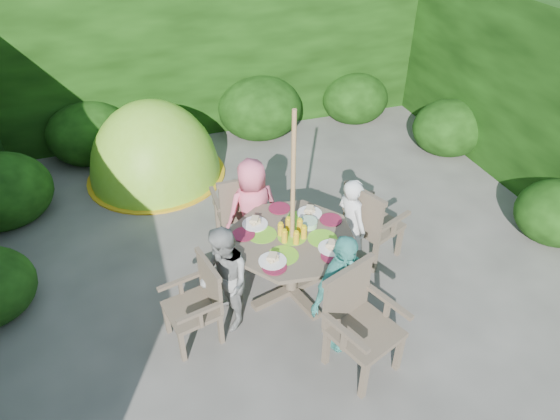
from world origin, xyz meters
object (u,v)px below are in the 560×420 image
object	(u,v)px
patio_table	(292,245)
garden_chair_left	(198,302)
parasol_pole	(293,212)
child_front	(340,293)
child_left	(225,280)
garden_chair_back	(239,207)
garden_chair_right	(370,222)
child_back	(253,210)
garden_chair_front	(358,320)
dome_tent	(158,176)
child_right	(351,225)

from	to	relation	value
patio_table	garden_chair_left	world-z (taller)	patio_table
parasol_pole	child_front	world-z (taller)	parasol_pole
patio_table	parasol_pole	xyz separation A→B (m)	(-0.00, -0.00, 0.44)
child_left	child_front	world-z (taller)	child_front
garden_chair_back	garden_chair_right	bearing A→B (deg)	149.84
patio_table	child_back	xyz separation A→B (m)	(-0.21, 0.77, -0.02)
patio_table	child_front	distance (m)	0.80
patio_table	garden_chair_left	distance (m)	1.12
child_front	child_left	bearing A→B (deg)	123.16
patio_table	garden_chair_front	bearing A→B (deg)	-75.74
parasol_pole	dome_tent	xyz separation A→B (m)	(-1.12, 2.94, -1.10)
child_right	garden_chair_right	bearing A→B (deg)	-91.01
child_back	child_right	bearing A→B (deg)	142.45
patio_table	parasol_pole	size ratio (longest dim) A/B	0.76
garden_chair_left	garden_chair_back	bearing A→B (deg)	137.32
garden_chair_back	dome_tent	distance (m)	2.12
child_right	child_back	bearing A→B (deg)	46.38
garden_chair_front	dome_tent	size ratio (longest dim) A/B	0.44
child_left	garden_chair_right	bearing A→B (deg)	97.62
garden_chair_back	garden_chair_front	size ratio (longest dim) A/B	0.93
child_front	child_right	bearing A→B (deg)	33.16
garden_chair_left	child_front	bearing A→B (deg)	55.93
garden_chair_right	child_back	xyz separation A→B (m)	(-1.27, 0.50, 0.12)
garden_chair_right	child_front	distance (m)	1.35
child_left	child_front	bearing A→B (deg)	52.99
garden_chair_back	child_left	bearing A→B (deg)	69.35
garden_chair_left	child_back	distance (m)	1.37
child_right	dome_tent	distance (m)	3.38
garden_chair_left	garden_chair_front	distance (m)	1.54
garden_chair_right	child_right	xyz separation A→B (m)	(-0.29, -0.06, 0.07)
patio_table	parasol_pole	distance (m)	0.44
patio_table	child_back	distance (m)	0.80
garden_chair_front	dome_tent	bearing A→B (deg)	88.14
patio_table	garden_chair_left	size ratio (longest dim) A/B	1.90
child_left	child_right	bearing A→B (deg)	97.99
garden_chair_back	child_back	size ratio (longest dim) A/B	0.75
garden_chair_right	child_left	distance (m)	1.89
child_right	dome_tent	size ratio (longest dim) A/B	0.51
garden_chair_back	dome_tent	bearing A→B (deg)	-66.82
garden_chair_back	garden_chair_front	xyz separation A→B (m)	(0.58, -2.11, 0.04)
child_back	dome_tent	xyz separation A→B (m)	(-0.92, 2.17, -0.64)
parasol_pole	dome_tent	size ratio (longest dim) A/B	0.94
garden_chair_front	child_left	bearing A→B (deg)	119.84
parasol_pole	garden_chair_back	bearing A→B (deg)	106.14
parasol_pole	patio_table	bearing A→B (deg)	27.82
garden_chair_left	child_front	distance (m)	1.37
garden_chair_right	child_left	world-z (taller)	child_left
garden_chair_right	child_left	bearing A→B (deg)	81.58
patio_table	child_front	xyz separation A→B (m)	(0.20, -0.77, -0.01)
parasol_pole	child_left	world-z (taller)	parasol_pole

